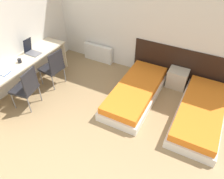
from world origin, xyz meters
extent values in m
cube|color=silver|center=(0.00, 3.70, 1.35)|extent=(5.69, 0.05, 2.70)
cube|color=silver|center=(-2.37, 1.84, 1.35)|extent=(0.05, 4.67, 2.70)
cube|color=black|center=(0.98, 3.66, 0.44)|extent=(2.35, 0.03, 0.88)
cube|color=silver|center=(0.29, 2.61, 0.09)|extent=(0.87, 2.04, 0.18)
cube|color=orange|center=(0.29, 2.61, 0.26)|extent=(0.79, 1.96, 0.15)
cube|color=silver|center=(1.67, 2.61, 0.09)|extent=(0.87, 2.04, 0.18)
cube|color=orange|center=(1.67, 2.61, 0.26)|extent=(0.79, 1.96, 0.15)
cube|color=beige|center=(0.98, 3.45, 0.22)|extent=(0.44, 0.36, 0.44)
cube|color=silver|center=(-1.25, 3.58, 0.23)|extent=(0.83, 0.12, 0.47)
cube|color=beige|center=(-2.07, 1.76, 0.72)|extent=(0.55, 2.32, 0.04)
cube|color=beige|center=(-2.07, 2.90, 0.35)|extent=(0.50, 0.04, 0.71)
cube|color=#232328|center=(-1.67, 2.19, 0.43)|extent=(0.49, 0.49, 0.05)
cube|color=#232328|center=(-1.47, 2.17, 0.68)|extent=(0.07, 0.40, 0.46)
cylinder|color=slate|center=(-1.89, 2.01, 0.20)|extent=(0.02, 0.02, 0.40)
cylinder|color=slate|center=(-1.85, 2.40, 0.20)|extent=(0.02, 0.02, 0.40)
cylinder|color=slate|center=(-1.50, 1.97, 0.20)|extent=(0.02, 0.02, 0.40)
cylinder|color=slate|center=(-1.46, 2.36, 0.20)|extent=(0.02, 0.02, 0.40)
cube|color=#232328|center=(-1.67, 1.33, 0.43)|extent=(0.51, 0.51, 0.05)
cube|color=#232328|center=(-1.47, 1.36, 0.68)|extent=(0.09, 0.40, 0.46)
cylinder|color=slate|center=(-1.84, 1.11, 0.20)|extent=(0.02, 0.02, 0.40)
cylinder|color=slate|center=(-1.90, 1.50, 0.20)|extent=(0.02, 0.02, 0.40)
cylinder|color=slate|center=(-1.45, 1.17, 0.20)|extent=(0.02, 0.02, 0.40)
cylinder|color=slate|center=(-1.51, 1.56, 0.20)|extent=(0.02, 0.02, 0.40)
cube|color=slate|center=(-2.07, 2.12, 0.75)|extent=(0.33, 0.23, 0.02)
cube|color=black|center=(-2.20, 2.12, 0.92)|extent=(0.08, 0.22, 0.32)
cube|color=#1E4793|center=(-2.08, 1.27, 0.75)|extent=(0.28, 0.22, 0.01)
cube|color=white|center=(-2.08, 1.27, 0.75)|extent=(0.26, 0.20, 0.01)
cylinder|color=black|center=(-2.05, 1.70, 0.79)|extent=(0.08, 0.08, 0.09)
camera|label=1|loc=(1.53, -0.89, 3.26)|focal=35.00mm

